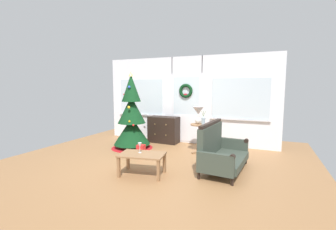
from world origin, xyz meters
TOP-DOWN VIEW (x-y plane):
  - ground_plane at (0.00, 0.00)m, footprint 6.76×6.76m
  - back_wall_with_door at (0.00, 2.08)m, footprint 5.20×0.19m
  - christmas_tree at (-1.16, 0.87)m, footprint 1.12×1.12m
  - dresser_cabinet at (-0.62, 1.79)m, footprint 0.92×0.47m
  - settee_sofa at (1.37, 0.09)m, footprint 0.82×1.47m
  - side_table at (0.67, 1.17)m, footprint 0.50×0.48m
  - table_lamp at (0.61, 1.21)m, footprint 0.28×0.28m
  - flower_vase at (0.77, 1.11)m, footprint 0.11×0.10m
  - coffee_table at (0.08, -0.76)m, footprint 0.92×0.66m
  - wine_glass at (0.01, -0.72)m, footprint 0.08×0.08m
  - gift_box at (-0.72, 0.59)m, footprint 0.19×0.17m

SIDE VIEW (x-z plane):
  - ground_plane at x=0.00m, z-range 0.00..0.00m
  - gift_box at x=-0.72m, z-range 0.00..0.19m
  - coffee_table at x=0.08m, z-range 0.14..0.55m
  - settee_sofa at x=1.37m, z-range -0.10..0.86m
  - dresser_cabinet at x=-0.62m, z-range 0.00..0.78m
  - side_table at x=0.67m, z-range 0.15..0.88m
  - wine_glass at x=0.01m, z-range 0.45..0.65m
  - christmas_tree at x=-1.16m, z-range -0.27..1.79m
  - flower_vase at x=0.77m, z-range 0.67..1.02m
  - table_lamp at x=0.61m, z-range 0.79..1.23m
  - back_wall_with_door at x=0.00m, z-range 0.01..2.56m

